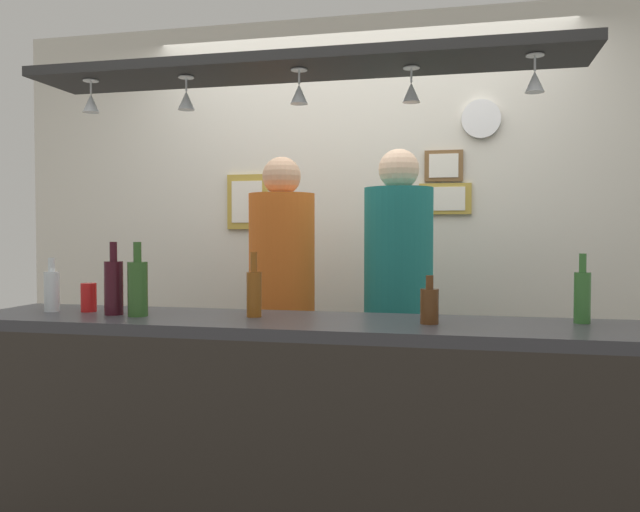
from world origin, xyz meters
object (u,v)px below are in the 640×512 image
at_px(picture_frame_lower_pair, 445,199).
at_px(picture_frame_caricature, 247,202).
at_px(person_middle_orange_shirt, 282,287).
at_px(bottle_beer_green_import, 582,296).
at_px(drink_can, 89,297).
at_px(bottle_beer_brown_stubby, 429,305).
at_px(bottle_soda_clear, 52,290).
at_px(wall_clock, 481,119).
at_px(picture_frame_upper_small, 444,166).
at_px(bottle_beer_amber_tall, 254,292).
at_px(person_right_teal_shirt, 398,286).
at_px(bottle_champagne_green, 138,287).
at_px(bottle_wine_dark_red, 114,286).

distance_m(picture_frame_lower_pair, picture_frame_caricature, 1.21).
height_order(person_middle_orange_shirt, picture_frame_lower_pair, person_middle_orange_shirt).
distance_m(bottle_beer_green_import, drink_can, 2.00).
bearing_deg(bottle_beer_brown_stubby, bottle_soda_clear, 179.24).
bearing_deg(bottle_soda_clear, wall_clock, 37.69).
bearing_deg(bottle_soda_clear, picture_frame_lower_pair, 41.11).
bearing_deg(picture_frame_lower_pair, picture_frame_upper_small, 180.00).
relative_size(bottle_beer_green_import, bottle_beer_amber_tall, 1.00).
bearing_deg(bottle_beer_brown_stubby, person_right_teal_shirt, 104.00).
bearing_deg(bottle_beer_green_import, bottle_champagne_green, -173.81).
bearing_deg(bottle_wine_dark_red, bottle_beer_amber_tall, 6.04).
height_order(bottle_champagne_green, wall_clock, wall_clock).
xyz_separation_m(bottle_beer_amber_tall, picture_frame_caricature, (-0.51, 1.38, 0.43)).
distance_m(person_middle_orange_shirt, wall_clock, 1.50).
bearing_deg(bottle_beer_green_import, picture_frame_upper_small, 113.59).
bearing_deg(bottle_soda_clear, picture_frame_upper_small, 41.27).
distance_m(bottle_soda_clear, picture_frame_upper_small, 2.21).
bearing_deg(picture_frame_caricature, person_right_teal_shirt, -31.66).
bearing_deg(bottle_wine_dark_red, drink_can, 156.32).
bearing_deg(bottle_wine_dark_red, person_middle_orange_shirt, 59.66).
relative_size(drink_can, picture_frame_caricature, 0.36).
distance_m(person_right_teal_shirt, picture_frame_lower_pair, 0.80).
height_order(bottle_wine_dark_red, picture_frame_upper_small, picture_frame_upper_small).
height_order(person_right_teal_shirt, bottle_beer_green_import, person_right_teal_shirt).
bearing_deg(bottle_beer_amber_tall, bottle_beer_brown_stubby, -3.51).
distance_m(bottle_beer_amber_tall, drink_can, 0.75).
relative_size(bottle_champagne_green, picture_frame_lower_pair, 1.00).
height_order(person_right_teal_shirt, picture_frame_lower_pair, person_right_teal_shirt).
relative_size(bottle_wine_dark_red, picture_frame_lower_pair, 1.00).
distance_m(person_middle_orange_shirt, picture_frame_caricature, 0.88).
bearing_deg(wall_clock, person_right_teal_shirt, -123.29).
bearing_deg(person_middle_orange_shirt, picture_frame_lower_pair, 37.58).
relative_size(bottle_beer_green_import, bottle_wine_dark_red, 0.87).
bearing_deg(picture_frame_caricature, bottle_beer_brown_stubby, -49.67).
relative_size(drink_can, picture_frame_upper_small, 0.55).
height_order(bottle_beer_amber_tall, picture_frame_caricature, picture_frame_caricature).
distance_m(bottle_beer_brown_stubby, drink_can, 1.44).
height_order(picture_frame_upper_small, picture_frame_caricature, picture_frame_upper_small).
height_order(bottle_beer_green_import, wall_clock, wall_clock).
distance_m(bottle_soda_clear, bottle_beer_amber_tall, 0.90).
distance_m(bottle_soda_clear, drink_can, 0.16).
distance_m(bottle_champagne_green, bottle_beer_brown_stubby, 1.16).
distance_m(bottle_beer_brown_stubby, wall_clock, 1.70).
height_order(person_right_teal_shirt, picture_frame_caricature, person_right_teal_shirt).
height_order(person_right_teal_shirt, bottle_soda_clear, person_right_teal_shirt).
height_order(bottle_beer_brown_stubby, wall_clock, wall_clock).
distance_m(person_right_teal_shirt, bottle_champagne_green, 1.28).
bearing_deg(wall_clock, person_middle_orange_shirt, -148.58).
distance_m(person_middle_orange_shirt, drink_can, 0.98).
xyz_separation_m(bottle_beer_green_import, picture_frame_upper_small, (-0.56, 1.28, 0.62)).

